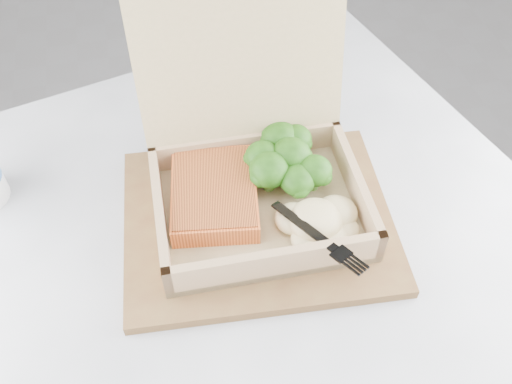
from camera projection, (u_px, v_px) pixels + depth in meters
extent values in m
plane|color=gray|center=(43.00, 308.00, 1.43)|extent=(4.00, 4.00, 0.00)
cylinder|color=black|center=(248.00, 382.00, 0.95)|extent=(0.08, 0.08, 0.69)
cube|color=silver|center=(245.00, 264.00, 0.68)|extent=(0.94, 0.94, 0.03)
cube|color=brown|center=(258.00, 220.00, 0.69)|extent=(0.34, 0.28, 0.01)
cube|color=tan|center=(260.00, 211.00, 0.68)|extent=(0.25, 0.20, 0.01)
cube|color=#9A7A57|center=(161.00, 217.00, 0.65)|extent=(0.02, 0.19, 0.05)
cube|color=#9A7A57|center=(355.00, 187.00, 0.68)|extent=(0.02, 0.19, 0.05)
cube|color=#9A7A57|center=(276.00, 264.00, 0.61)|extent=(0.24, 0.02, 0.05)
cube|color=#9A7A57|center=(246.00, 149.00, 0.73)|extent=(0.24, 0.02, 0.05)
cube|color=tan|center=(241.00, 66.00, 0.66)|extent=(0.24, 0.05, 0.19)
cube|color=orange|center=(214.00, 194.00, 0.68)|extent=(0.12, 0.15, 0.03)
ellipsoid|color=beige|center=(316.00, 220.00, 0.65)|extent=(0.10, 0.09, 0.03)
cube|color=black|center=(274.00, 199.00, 0.65)|extent=(0.05, 0.09, 0.02)
cube|color=black|center=(318.00, 239.00, 0.62)|extent=(0.04, 0.05, 0.01)
cube|color=silver|center=(208.00, 124.00, 0.81)|extent=(0.11, 0.15, 0.00)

